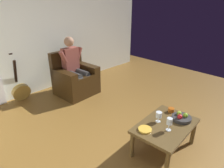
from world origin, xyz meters
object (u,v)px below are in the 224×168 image
(coffee_table, at_px, (165,128))
(decorative_dish, at_px, (145,129))
(armchair, at_px, (75,79))
(candle_jar, at_px, (171,110))
(person_seated, at_px, (74,65))
(wine_glass_far, at_px, (159,115))
(fruit_bowl, at_px, (181,118))
(guitar, at_px, (21,90))
(wine_glass_near, at_px, (169,122))

(coffee_table, height_order, decorative_dish, decorative_dish)
(armchair, xyz_separation_m, coffee_table, (0.21, 2.47, 0.04))
(candle_jar, bearing_deg, person_seated, -86.56)
(wine_glass_far, xyz_separation_m, candle_jar, (-0.37, -0.01, -0.07))
(decorative_dish, bearing_deg, fruit_bowl, 159.04)
(fruit_bowl, bearing_deg, guitar, -70.65)
(wine_glass_far, relative_size, decorative_dish, 0.85)
(coffee_table, relative_size, fruit_bowl, 3.47)
(armchair, height_order, coffee_table, armchair)
(guitar, bearing_deg, wine_glass_near, 103.36)
(wine_glass_far, bearing_deg, decorative_dish, -2.22)
(coffee_table, bearing_deg, wine_glass_near, 46.54)
(wine_glass_near, height_order, candle_jar, wine_glass_near)
(person_seated, bearing_deg, coffee_table, 81.77)
(fruit_bowl, relative_size, decorative_dish, 1.52)
(guitar, bearing_deg, wine_glass_far, 105.67)
(person_seated, bearing_deg, wine_glass_far, 81.22)
(coffee_table, relative_size, wine_glass_far, 6.23)
(armchair, height_order, wine_glass_near, armchair)
(coffee_table, xyz_separation_m, wine_glass_far, (0.01, -0.12, 0.17))
(guitar, height_order, decorative_dish, guitar)
(guitar, distance_m, wine_glass_near, 3.19)
(wine_glass_far, bearing_deg, person_seated, -95.51)
(decorative_dish, relative_size, candle_jar, 1.93)
(candle_jar, bearing_deg, armchair, -86.57)
(guitar, bearing_deg, fruit_bowl, 109.35)
(decorative_dish, bearing_deg, coffee_table, 157.32)
(fruit_bowl, bearing_deg, coffee_table, -18.90)
(armchair, height_order, person_seated, person_seated)
(coffee_table, height_order, wine_glass_near, wine_glass_near)
(coffee_table, bearing_deg, decorative_dish, -22.68)
(armchair, xyz_separation_m, wine_glass_far, (0.22, 2.35, 0.20))
(person_seated, xyz_separation_m, coffee_table, (0.21, 2.45, -0.31))
(armchair, relative_size, wine_glass_far, 6.25)
(person_seated, height_order, fruit_bowl, person_seated)
(wine_glass_near, relative_size, candle_jar, 1.96)
(wine_glass_near, distance_m, decorative_dish, 0.33)
(armchair, bearing_deg, candle_jar, 90.17)
(guitar, bearing_deg, coffee_table, 105.30)
(armchair, xyz_separation_m, fruit_bowl, (-0.05, 2.56, 0.13))
(armchair, bearing_deg, coffee_table, 81.82)
(guitar, height_order, fruit_bowl, guitar)
(armchair, bearing_deg, guitar, -30.48)
(wine_glass_near, bearing_deg, guitar, -76.64)
(armchair, relative_size, coffee_table, 1.00)
(candle_jar, bearing_deg, wine_glass_near, 26.17)
(coffee_table, xyz_separation_m, candle_jar, (-0.35, -0.12, 0.09))
(person_seated, bearing_deg, fruit_bowl, 87.90)
(guitar, relative_size, fruit_bowl, 3.67)
(person_seated, xyz_separation_m, wine_glass_far, (0.23, 2.33, -0.15))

